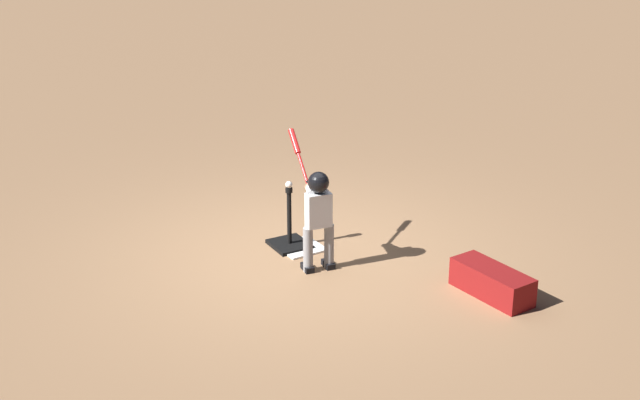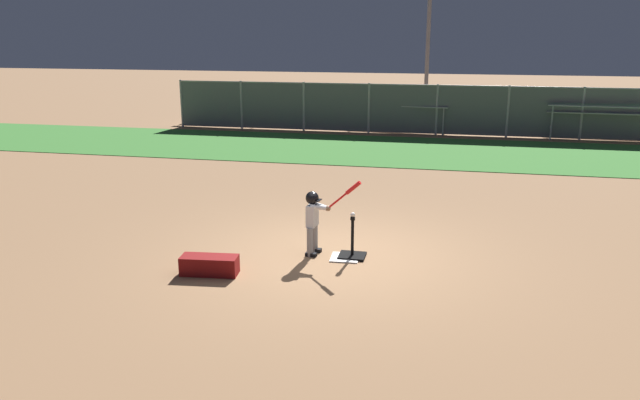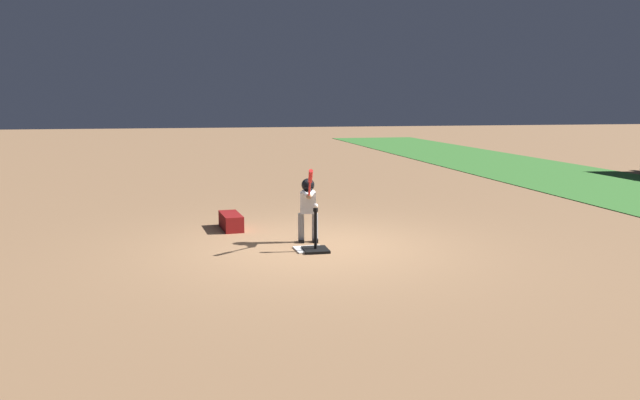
# 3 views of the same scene
# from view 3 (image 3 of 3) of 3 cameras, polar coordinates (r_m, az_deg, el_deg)

# --- Properties ---
(ground_plane) EXTENTS (90.00, 90.00, 0.00)m
(ground_plane) POSITION_cam_3_polar(r_m,az_deg,el_deg) (9.83, -0.78, -4.33)
(ground_plane) COLOR #99704C
(home_plate) EXTENTS (0.46, 0.46, 0.02)m
(home_plate) POSITION_cam_3_polar(r_m,az_deg,el_deg) (9.65, -0.96, -4.52)
(home_plate) COLOR white
(home_plate) RESTS_ON ground_plane
(batting_tee) EXTENTS (0.42, 0.38, 0.67)m
(batting_tee) POSITION_cam_3_polar(r_m,az_deg,el_deg) (9.55, -0.40, -4.15)
(batting_tee) COLOR black
(batting_tee) RESTS_ON ground_plane
(batter_child) EXTENTS (0.90, 0.34, 1.28)m
(batter_child) POSITION_cam_3_polar(r_m,az_deg,el_deg) (10.03, -1.09, -0.18)
(batter_child) COLOR gray
(batter_child) RESTS_ON ground_plane
(baseball) EXTENTS (0.07, 0.07, 0.07)m
(baseball) POSITION_cam_3_polar(r_m,az_deg,el_deg) (9.43, -0.41, -0.54)
(baseball) COLOR white
(baseball) RESTS_ON batting_tee
(equipment_bag) EXTENTS (0.87, 0.40, 0.28)m
(equipment_bag) POSITION_cam_3_polar(r_m,az_deg,el_deg) (11.28, -8.14, -1.95)
(equipment_bag) COLOR maroon
(equipment_bag) RESTS_ON ground_plane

